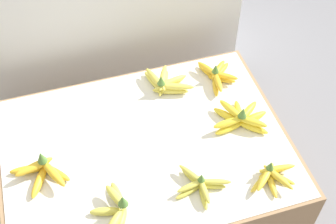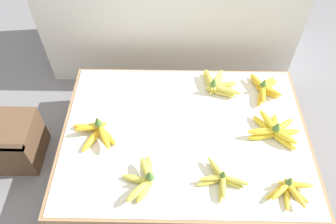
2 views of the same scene
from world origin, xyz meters
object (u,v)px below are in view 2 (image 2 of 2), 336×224
(banana_bunch_front_right, at_px, (289,189))
(banana_bunch_front_midright, at_px, (221,179))
(banana_bunch_middle_left, at_px, (96,132))
(banana_bunch_front_midleft, at_px, (143,179))
(banana_bunch_middle_right, at_px, (274,130))
(banana_bunch_back_midright, at_px, (218,85))
(banana_bunch_back_right, at_px, (264,88))

(banana_bunch_front_right, bearing_deg, banana_bunch_front_midright, 171.57)
(banana_bunch_front_right, height_order, banana_bunch_middle_left, banana_bunch_middle_left)
(banana_bunch_middle_left, bearing_deg, banana_bunch_front_midright, -22.25)
(banana_bunch_front_midleft, xyz_separation_m, banana_bunch_middle_left, (-0.22, 0.23, -0.00))
(banana_bunch_front_midright, bearing_deg, banana_bunch_middle_left, 157.75)
(banana_bunch_middle_left, bearing_deg, banana_bunch_front_right, -17.87)
(banana_bunch_middle_right, bearing_deg, banana_bunch_back_midright, 129.95)
(banana_bunch_front_right, distance_m, banana_bunch_middle_right, 0.28)
(banana_bunch_front_midleft, xyz_separation_m, banana_bunch_front_right, (0.58, -0.03, -0.01))
(banana_bunch_middle_right, height_order, banana_bunch_back_right, banana_bunch_middle_right)
(banana_bunch_front_midright, bearing_deg, banana_bunch_middle_right, 43.46)
(banana_bunch_back_midright, bearing_deg, banana_bunch_middle_right, -50.05)
(banana_bunch_front_midleft, relative_size, banana_bunch_back_right, 1.07)
(banana_bunch_front_right, relative_size, banana_bunch_middle_left, 0.90)
(banana_bunch_front_midleft, height_order, banana_bunch_front_midright, banana_bunch_front_midleft)
(banana_bunch_middle_left, relative_size, banana_bunch_back_right, 1.02)
(banana_bunch_front_midright, bearing_deg, banana_bunch_front_right, -8.43)
(banana_bunch_front_midright, xyz_separation_m, banana_bunch_back_right, (0.25, 0.50, 0.00))
(banana_bunch_middle_right, height_order, banana_bunch_back_midright, banana_bunch_middle_right)
(banana_bunch_front_midright, relative_size, banana_bunch_front_right, 1.08)
(banana_bunch_middle_left, relative_size, banana_bunch_back_midright, 1.14)
(banana_bunch_front_right, height_order, banana_bunch_middle_right, banana_bunch_middle_right)
(banana_bunch_front_midright, relative_size, banana_bunch_middle_left, 0.97)
(banana_bunch_front_midleft, distance_m, banana_bunch_front_midright, 0.31)
(banana_bunch_front_midleft, bearing_deg, banana_bunch_back_midright, 57.34)
(banana_bunch_middle_left, bearing_deg, banana_bunch_back_right, 19.70)
(banana_bunch_front_midright, distance_m, banana_bunch_middle_right, 0.35)
(banana_bunch_front_midleft, distance_m, banana_bunch_middle_left, 0.32)
(banana_bunch_front_right, xyz_separation_m, banana_bunch_back_right, (-0.01, 0.54, 0.00))
(banana_bunch_front_right, xyz_separation_m, banana_bunch_back_midright, (-0.24, 0.56, 0.01))
(banana_bunch_front_midright, bearing_deg, banana_bunch_front_midleft, -178.28)
(banana_bunch_middle_right, bearing_deg, banana_bunch_front_midright, -136.54)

